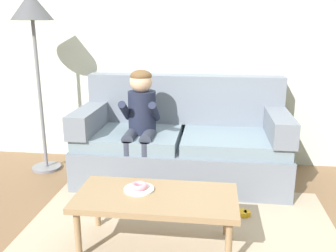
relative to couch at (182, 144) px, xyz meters
name	(u,v)px	position (x,y,z in m)	size (l,w,h in m)	color
ground	(181,221)	(0.08, -0.85, -0.36)	(10.00, 10.00, 0.00)	brown
wall_back	(195,34)	(0.08, 0.55, 1.04)	(8.00, 0.10, 2.80)	beige
area_rug	(178,238)	(0.08, -1.10, -0.35)	(2.34, 1.71, 0.01)	tan
couch	(182,144)	(0.00, 0.00, 0.00)	(2.00, 0.90, 1.00)	slate
coffee_table	(156,201)	(-0.06, -1.22, 0.00)	(1.09, 0.52, 0.39)	#937551
person_child	(141,117)	(-0.37, -0.21, 0.32)	(0.34, 0.58, 1.10)	#1E2338
plate	(139,189)	(-0.19, -1.15, 0.04)	(0.21, 0.21, 0.01)	white
donut	(139,186)	(-0.19, -1.15, 0.07)	(0.12, 0.12, 0.04)	pink
toy_controller	(236,214)	(0.51, -0.73, -0.33)	(0.23, 0.09, 0.05)	gold
floor_lamp	(33,20)	(-1.46, 0.04, 1.18)	(0.40, 0.40, 1.80)	slate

